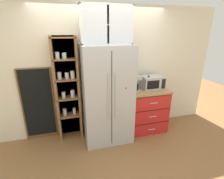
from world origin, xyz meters
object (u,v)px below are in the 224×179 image
mug_charcoal (146,86)px  chalkboard_menu (39,105)px  refrigerator (107,95)px  bottle_green (148,83)px  coffee_maker (135,83)px  bottle_cobalt (148,83)px  microwave (152,82)px

mug_charcoal → chalkboard_menu: 2.19m
mug_charcoal → chalkboard_menu: (-2.17, 0.18, -0.25)m
refrigerator → bottle_green: (0.89, 0.09, 0.12)m
refrigerator → coffee_maker: 0.63m
mug_charcoal → chalkboard_menu: chalkboard_menu is taller
mug_charcoal → bottle_cobalt: bearing=-91.0°
bottle_cobalt → chalkboard_menu: (-2.17, 0.26, -0.33)m
bottle_green → chalkboard_menu: size_ratio=0.19×
refrigerator → mug_charcoal: (0.89, 0.15, 0.05)m
coffee_maker → chalkboard_menu: bearing=172.5°
chalkboard_menu → refrigerator: bearing=-14.2°
coffee_maker → chalkboard_menu: chalkboard_menu is taller
coffee_maker → bottle_cobalt: bearing=-3.3°
coffee_maker → bottle_green: size_ratio=1.11×
mug_charcoal → bottle_cobalt: bottle_cobalt is taller
microwave → mug_charcoal: 0.14m
chalkboard_menu → bottle_cobalt: bearing=-7.0°
microwave → chalkboard_menu: bearing=174.8°
mug_charcoal → bottle_green: (-0.00, -0.06, 0.07)m
bottle_green → refrigerator: bearing=-174.1°
mug_charcoal → bottle_green: bottle_green is taller
microwave → mug_charcoal: (-0.11, 0.03, -0.08)m
microwave → bottle_green: 0.12m
chalkboard_menu → coffee_maker: bearing=-7.5°
refrigerator → coffee_maker: bearing=7.0°
mug_charcoal → bottle_green: 0.09m
coffee_maker → microwave: bearing=6.0°
mug_charcoal → bottle_cobalt: size_ratio=0.42×
bottle_green → microwave: bearing=12.4°
refrigerator → chalkboard_menu: (-1.28, 0.32, -0.20)m
microwave → coffee_maker: size_ratio=1.42×
refrigerator → bottle_green: size_ratio=6.62×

